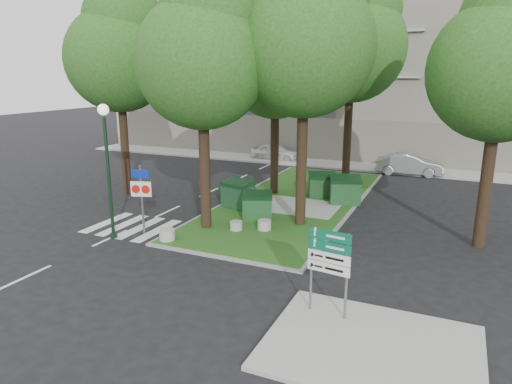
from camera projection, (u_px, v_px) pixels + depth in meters
The scene contains 26 objects.
ground at pixel (208, 255), 16.57m from camera, with size 120.00×120.00×0.00m, color black.
median_island at pixel (294, 201), 23.43m from camera, with size 6.00×16.00×0.12m, color #274E16.
median_kerb at pixel (294, 201), 23.44m from camera, with size 6.30×16.30×0.10m, color gray.
sidewalk_corner at pixel (372, 347), 10.90m from camera, with size 5.00×4.00×0.12m, color #999993.
building_sidewalk at pixel (336, 165), 32.92m from camera, with size 42.00×3.00×0.12m, color #999993.
zebra_crossing at pixel (149, 229), 19.37m from camera, with size 5.00×3.00×0.01m, color silver.
apartment_building at pixel (363, 54), 37.56m from camera, with size 41.00×12.00×16.00m, color tan.
tree_median_near_left at pixel (204, 49), 17.55m from camera, with size 5.20×5.20×10.53m.
tree_median_near_right at pixel (307, 32), 17.78m from camera, with size 5.60×5.60×11.46m.
tree_median_mid at pixel (278, 62), 23.19m from camera, with size 4.80×4.80×9.99m.
tree_median_far at pixel (354, 37), 24.25m from camera, with size 5.80×5.80×11.93m.
tree_street_left at pixel (120, 49), 23.32m from camera, with size 5.40×5.40×11.00m.
tree_street_right at pixel (505, 56), 15.72m from camera, with size 5.00×5.00×10.06m.
dumpster_a at pixel (238, 194), 22.03m from camera, with size 1.69×1.39×1.36m.
dumpster_b at pixel (257, 206), 20.27m from camera, with size 1.58×1.36×1.24m.
dumpster_c at pixel (322, 185), 23.86m from camera, with size 1.68×1.45×1.31m.
dumpster_d at pixel (345, 190), 22.71m from camera, with size 1.78×1.50×1.41m.
bollard_left at pixel (167, 235), 17.75m from camera, with size 0.60×0.60×0.43m, color #ADADA7.
bollard_right at pixel (264, 225), 18.94m from camera, with size 0.56×0.56×0.40m, color #A09F9B.
bollard_mid at pixel (236, 226), 18.91m from camera, with size 0.51×0.51×0.36m, color #9E9E99.
litter_bin at pixel (356, 189), 24.12m from camera, with size 0.44×0.44×0.77m, color gold.
street_lamp at pixel (107, 156), 17.54m from camera, with size 0.42×0.42×5.31m.
traffic_sign_pole at pixel (141, 190), 18.47m from camera, with size 0.84×0.29×2.86m.
directional_sign at pixel (329, 259), 11.93m from camera, with size 1.18×0.22×2.37m.
car_white at pixel (275, 152), 34.83m from camera, with size 1.50×3.72×1.27m, color silver.
car_silver at pixel (410, 164), 29.70m from camera, with size 1.47×4.21×1.39m, color #929699.
Camera 1 is at (7.88, -13.42, 6.39)m, focal length 32.00 mm.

